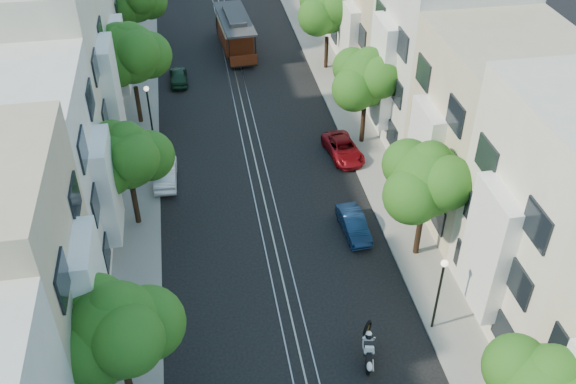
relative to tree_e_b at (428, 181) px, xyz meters
name	(u,v)px	position (x,y,z in m)	size (l,w,h in m)	color
ground	(240,94)	(-7.26, 19.02, -4.73)	(200.00, 200.00, 0.00)	black
sidewalk_east	(335,85)	(-0.01, 19.02, -4.67)	(2.50, 80.00, 0.12)	gray
sidewalk_west	(141,101)	(-14.51, 19.02, -4.67)	(2.50, 80.00, 0.12)	gray
rail_left	(233,94)	(-7.81, 19.02, -4.72)	(0.06, 80.00, 0.02)	gray
rail_slot	(240,93)	(-7.26, 19.02, -4.72)	(0.06, 80.00, 0.02)	gray
rail_right	(247,93)	(-6.71, 19.02, -4.72)	(0.06, 80.00, 0.02)	gray
lane_line	(240,94)	(-7.26, 19.02, -4.73)	(0.08, 80.00, 0.01)	tan
townhouses_east	(401,17)	(4.61, 18.94, 0.45)	(7.75, 72.00, 12.00)	beige
townhouses_west	(61,41)	(-19.13, 18.94, 0.35)	(7.75, 72.00, 11.76)	silver
tree_e_b	(428,181)	(0.00, 0.00, 0.00)	(4.93, 4.08, 6.68)	black
tree_e_c	(367,80)	(0.00, 11.00, -0.13)	(4.84, 3.99, 6.52)	black
tree_e_d	(329,9)	(0.00, 22.00, 0.13)	(5.01, 4.16, 6.85)	black
tree_w_a	(118,332)	(-14.40, -7.00, 0.00)	(4.93, 4.08, 6.68)	black
tree_w_b	(128,158)	(-14.40, 5.00, -0.34)	(4.72, 3.87, 6.27)	black
tree_w_c	(131,55)	(-14.40, 16.00, 0.34)	(5.13, 4.28, 7.09)	black
tree_w_d	(136,1)	(-14.40, 27.00, -0.13)	(4.84, 3.99, 6.52)	black
lamp_east	(440,285)	(-0.96, -4.98, -1.89)	(0.32, 0.32, 4.16)	black
lamp_west	(149,107)	(-13.56, 13.02, -1.89)	(0.32, 0.32, 4.16)	black
sportbike_rider	(368,346)	(-4.40, -6.19, -3.85)	(0.84, 2.24, 1.58)	black
cable_car	(235,31)	(-6.76, 26.55, -3.01)	(2.87, 7.72, 2.91)	black
parked_car_e_mid	(354,224)	(-2.86, 2.25, -4.18)	(1.17, 3.37, 1.11)	#0D2142
parked_car_e_far	(343,149)	(-1.66, 9.63, -4.18)	(1.83, 3.96, 1.10)	maroon
parked_car_w_mid	(165,173)	(-12.86, 8.74, -4.13)	(1.28, 3.67, 1.21)	silver
parked_car_w_far	(178,76)	(-11.66, 21.54, -4.17)	(1.33, 3.31, 1.13)	#13301E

